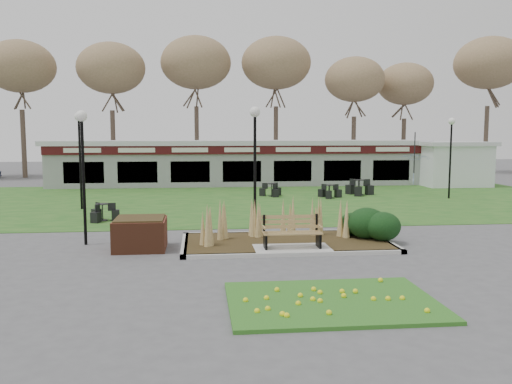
{
  "coord_description": "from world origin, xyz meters",
  "views": [
    {
      "loc": [
        -2.64,
        -15.02,
        3.47
      ],
      "look_at": [
        -0.85,
        2.0,
        1.55
      ],
      "focal_mm": 38.0,
      "sensor_mm": 36.0,
      "label": 1
    }
  ],
  "objects": [
    {
      "name": "planting_bed",
      "position": [
        1.27,
        1.35,
        0.37
      ],
      "size": [
        6.75,
        3.4,
        1.27
      ],
      "color": "#312513",
      "rests_on": "ground"
    },
    {
      "name": "lamp_post_mid_right",
      "position": [
        -0.76,
        3.2,
        3.13
      ],
      "size": [
        0.36,
        0.36,
        4.3
      ],
      "color": "black",
      "rests_on": "ground"
    },
    {
      "name": "lamp_post_far_left",
      "position": [
        -7.89,
        9.64,
        3.14
      ],
      "size": [
        0.36,
        0.36,
        4.3
      ],
      "color": "black",
      "rests_on": "ground"
    },
    {
      "name": "flower_bed",
      "position": [
        0.0,
        -4.6,
        0.07
      ],
      "size": [
        4.2,
        3.0,
        0.16
      ],
      "color": "#23651D",
      "rests_on": "ground"
    },
    {
      "name": "bistro_set_b",
      "position": [
        1.21,
        13.6,
        0.25
      ],
      "size": [
        1.25,
        1.23,
        0.68
      ],
      "color": "black",
      "rests_on": "ground"
    },
    {
      "name": "brick_planter",
      "position": [
        -4.4,
        1.0,
        0.48
      ],
      "size": [
        1.5,
        1.5,
        0.95
      ],
      "color": "brown",
      "rests_on": "ground"
    },
    {
      "name": "tree_backdrop",
      "position": [
        0.0,
        28.0,
        8.36
      ],
      "size": [
        47.24,
        5.24,
        10.36
      ],
      "color": "#47382B",
      "rests_on": "ground"
    },
    {
      "name": "lamp_post_mid_left",
      "position": [
        -6.15,
        1.83,
        2.99
      ],
      "size": [
        0.34,
        0.34,
        4.1
      ],
      "color": "black",
      "rests_on": "ground"
    },
    {
      "name": "ground",
      "position": [
        0.0,
        0.0,
        0.0
      ],
      "size": [
        100.0,
        100.0,
        0.0
      ],
      "primitive_type": "plane",
      "color": "#515154",
      "rests_on": "ground"
    },
    {
      "name": "food_pavilion",
      "position": [
        0.0,
        19.96,
        1.48
      ],
      "size": [
        24.6,
        3.4,
        2.9
      ],
      "color": "#9A9B9D",
      "rests_on": "ground"
    },
    {
      "name": "park_bench",
      "position": [
        0.0,
        0.25,
        0.59
      ],
      "size": [
        1.7,
        0.66,
        0.93
      ],
      "color": "olive",
      "rests_on": "ground"
    },
    {
      "name": "lawn",
      "position": [
        0.0,
        12.0,
        0.01
      ],
      "size": [
        34.0,
        16.0,
        0.02
      ],
      "primitive_type": "cube",
      "color": "#205A1C",
      "rests_on": "ground"
    },
    {
      "name": "patio_umbrella",
      "position": [
        8.86,
        13.0,
        1.48
      ],
      "size": [
        1.91,
        1.95,
        2.33
      ],
      "color": "black",
      "rests_on": "ground"
    },
    {
      "name": "bistro_set_c",
      "position": [
        6.04,
        13.63,
        0.3
      ],
      "size": [
        1.46,
        1.55,
        0.83
      ],
      "color": "black",
      "rests_on": "ground"
    },
    {
      "name": "lamp_post_far_right",
      "position": [
        10.23,
        11.65,
        3.04
      ],
      "size": [
        0.35,
        0.35,
        4.17
      ],
      "color": "black",
      "rests_on": "ground"
    },
    {
      "name": "bistro_set_d",
      "position": [
        4.14,
        12.61,
        0.24
      ],
      "size": [
        1.21,
        1.24,
        0.67
      ],
      "color": "black",
      "rests_on": "ground"
    },
    {
      "name": "service_hut",
      "position": [
        13.5,
        18.0,
        1.45
      ],
      "size": [
        4.4,
        3.4,
        2.83
      ],
      "color": "white",
      "rests_on": "ground"
    },
    {
      "name": "bistro_set_a",
      "position": [
        -6.4,
        6.27,
        0.24
      ],
      "size": [
        1.17,
        1.24,
        0.67
      ],
      "color": "black",
      "rests_on": "ground"
    }
  ]
}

